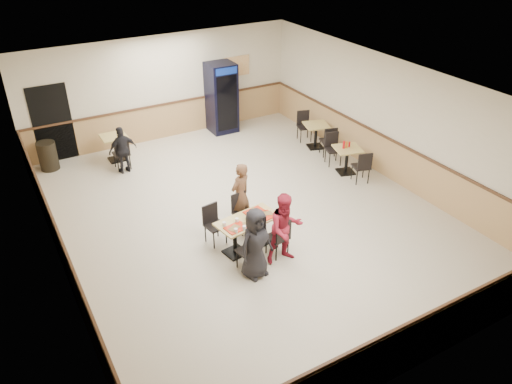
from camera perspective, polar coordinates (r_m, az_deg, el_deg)
ground at (r=11.28m, az=-1.00°, el=-2.61°), size 10.00×10.00×0.00m
room_shell at (r=13.73m, az=0.32°, el=6.47°), size 10.00×10.00×10.00m
main_table at (r=10.01m, az=-0.97°, el=-4.23°), size 1.35×0.82×0.68m
main_chairs at (r=10.00m, az=-1.17°, el=-4.42°), size 1.34×1.64×0.86m
diner_woman_left at (r=9.16m, az=-0.04°, el=-5.91°), size 0.77×0.58×1.43m
diner_woman_right at (r=9.53m, az=3.38°, el=-4.18°), size 0.77×0.63×1.48m
diner_man_opposite at (r=10.59m, az=-1.79°, el=-0.34°), size 0.63×0.52×1.47m
lone_diner at (r=13.23m, az=-14.97°, el=4.67°), size 0.76×0.37×1.26m
tabletop_clutter at (r=9.84m, az=-0.75°, el=-3.14°), size 1.13×0.67×0.12m
side_table_near at (r=13.04m, az=10.36°, el=4.02°), size 0.80×0.80×0.69m
side_table_near_chair_south at (r=12.68m, az=11.92°, el=2.95°), size 0.50×0.50×0.88m
side_table_near_chair_north at (r=13.43m, az=8.86°, el=4.87°), size 0.50×0.50×0.88m
side_table_far at (r=14.32m, az=6.87°, el=6.80°), size 0.81×0.81×0.70m
side_table_far_chair_south at (r=13.93m, az=8.21°, el=5.90°), size 0.51×0.51×0.89m
side_table_far_chair_north at (r=14.75m, az=5.58°, el=7.49°), size 0.51×0.51×0.89m
condiment_caddy at (r=12.92m, az=10.24°, el=5.36°), size 0.23×0.06×0.20m
back_table at (r=14.01m, az=-15.83°, el=5.29°), size 0.66×0.66×0.71m
back_table_chair_lone at (r=13.51m, az=-15.16°, el=4.35°), size 0.42×0.42×0.90m
pepsi_cooler at (r=15.20m, az=-3.96°, el=10.69°), size 0.80×0.81×2.09m
trash_bin at (r=14.13m, az=-22.69°, el=3.83°), size 0.48×0.48×0.76m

